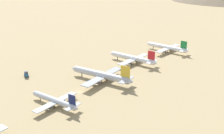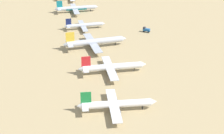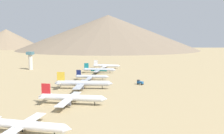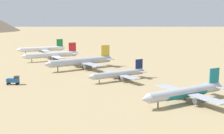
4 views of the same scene
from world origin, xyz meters
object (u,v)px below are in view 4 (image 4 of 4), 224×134
parked_jet_3 (119,74)px  parked_jet_4 (186,92)px  parked_jet_1 (52,55)px  parked_jet_2 (82,61)px  service_truck (13,80)px  parked_jet_0 (42,49)px

parked_jet_3 → parked_jet_4: (-2.26, 43.17, 0.52)m
parked_jet_1 → parked_jet_3: (-8.08, 78.92, -0.90)m
parked_jet_1 → parked_jet_2: 40.98m
parked_jet_4 → service_truck: 74.98m
service_truck → parked_jet_0: bearing=-111.6°
parked_jet_4 → service_truck: size_ratio=6.67×
parked_jet_0 → parked_jet_3: size_ratio=1.26×
parked_jet_2 → parked_jet_3: bearing=94.3°
parked_jet_1 → parked_jet_3: bearing=95.8°
parked_jet_2 → parked_jet_4: bearing=93.6°
parked_jet_1 → service_truck: bearing=59.8°
parked_jet_1 → parked_jet_4: parked_jet_1 is taller
service_truck → parked_jet_2: bearing=-151.0°
parked_jet_1 → service_truck: parked_jet_1 is taller
parked_jet_0 → service_truck: 115.09m
parked_jet_1 → service_truck: size_ratio=7.26×
service_truck → parked_jet_4: bearing=129.5°
service_truck → parked_jet_3: bearing=162.1°
parked_jet_4 → parked_jet_2: bearing=-86.4°
parked_jet_3 → service_truck: parked_jet_3 is taller
parked_jet_0 → parked_jet_2: parked_jet_2 is taller
parked_jet_4 → service_truck: bearing=-50.5°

